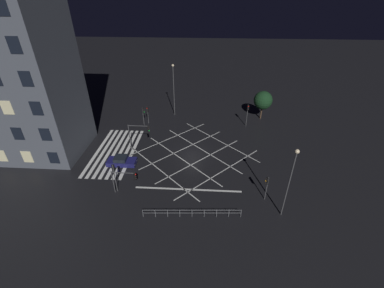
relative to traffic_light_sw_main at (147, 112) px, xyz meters
The scene contains 15 objects.
ground_plane 13.22m from the traffic_light_sw_main, 42.06° to the left, with size 200.00×200.00×0.00m, color black.
road_markings 10.41m from the traffic_light_sw_main, ahead, with size 20.18×24.99×0.01m.
traffic_light_sw_main is the anchor object (origin of this frame).
traffic_light_sw_cross 0.83m from the traffic_light_sw_main, 48.23° to the right, with size 0.36×0.39×3.36m.
traffic_light_se_cross 18.71m from the traffic_light_sw_main, ahead, with size 0.36×3.05×3.24m.
traffic_light_ne_cross 25.97m from the traffic_light_sw_main, 43.76° to the left, with size 0.36×0.39×3.33m.
traffic_light_median_south 9.20m from the traffic_light_sw_main, ahead, with size 0.36×3.21×4.46m.
traffic_light_se_main 18.36m from the traffic_light_sw_main, ahead, with size 0.39×0.36×4.03m.
traffic_light_nw_main 18.00m from the traffic_light_sw_main, 90.23° to the left, with size 0.39×0.36×4.16m.
street_lamp_east 7.28m from the traffic_light_sw_main, 132.91° to the left, with size 0.46×0.46×9.91m.
street_lamp_west 15.42m from the traffic_light_sw_main, 39.71° to the right, with size 0.53×0.53×10.20m.
street_lamp_far 28.91m from the traffic_light_sw_main, 42.73° to the left, with size 0.45×0.45×8.74m.
street_tree_near 21.48m from the traffic_light_sw_main, 99.35° to the left, with size 3.42×3.42×5.42m.
waiting_car 13.19m from the traffic_light_sw_main, ahead, with size 1.86×4.09×1.38m.
pedestrian_railing 24.08m from the traffic_light_sw_main, 23.28° to the left, with size 0.73×10.89×1.05m.
Camera 1 is at (32.35, 2.02, 22.03)m, focal length 24.00 mm.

